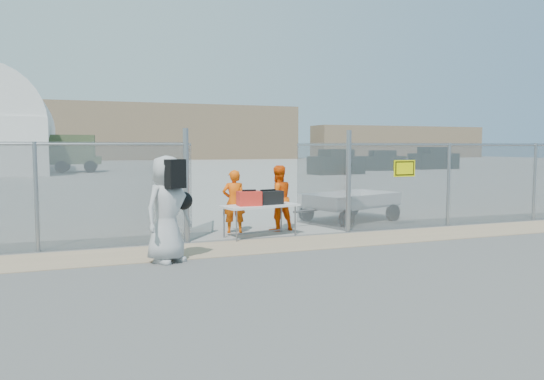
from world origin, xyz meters
name	(u,v)px	position (x,y,z in m)	size (l,w,h in m)	color
ground	(308,253)	(0.00, 0.00, 0.00)	(160.00, 160.00, 0.00)	#555555
tarmac_inside	(121,169)	(0.00, 42.00, 0.01)	(160.00, 80.00, 0.01)	gray
dirt_strip	(288,244)	(0.00, 1.00, 0.01)	(44.00, 1.60, 0.01)	tan
distant_hills	(133,132)	(5.00, 78.00, 4.50)	(140.00, 6.00, 9.00)	#7F684F
chain_link_fence	(272,190)	(0.00, 2.00, 1.10)	(40.00, 0.20, 2.20)	gray
folding_table	(260,221)	(-0.25, 2.11, 0.38)	(1.78, 0.74, 0.76)	silver
orange_bag	(249,198)	(-0.55, 2.03, 0.92)	(0.53, 0.35, 0.33)	red
black_duffel	(268,198)	(-0.05, 2.13, 0.91)	(0.65, 0.38, 0.31)	black
security_worker_left	(234,202)	(-0.67, 2.86, 0.77)	(0.56, 0.37, 1.54)	#FF5908
security_worker_right	(278,198)	(0.46, 2.81, 0.82)	(0.80, 0.62, 1.64)	#FF5908
visitor	(167,209)	(-2.73, 0.16, 0.97)	(0.95, 0.62, 1.94)	#AAAAAA
utility_trailer	(350,206)	(2.99, 3.70, 0.43)	(3.51, 1.81, 0.85)	silver
military_truck	(60,154)	(-5.20, 37.23, 1.53)	(6.43, 2.37, 3.07)	#425131
parked_vehicle_near	(336,162)	(14.50, 26.53, 0.93)	(4.13, 1.87, 1.87)	black
parked_vehicle_mid	(382,161)	(21.43, 31.04, 0.87)	(3.85, 1.74, 1.74)	black
parked_vehicle_far	(434,158)	(27.63, 31.95, 1.01)	(4.48, 2.03, 2.03)	black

